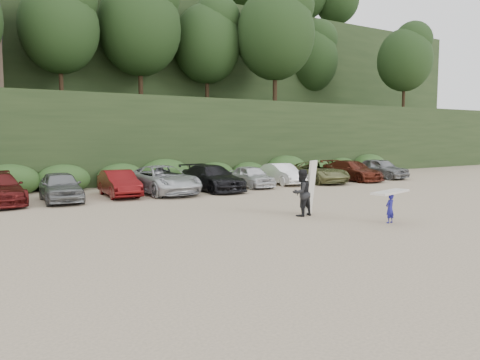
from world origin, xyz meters
TOP-DOWN VIEW (x-y plane):
  - ground at (0.00, 0.00)m, footprint 120.00×120.00m
  - hillside_backdrop at (-0.26, 35.93)m, footprint 90.00×41.50m
  - parked_cars at (-1.36, 9.91)m, footprint 37.05×6.32m
  - child_surfer at (2.55, -3.02)m, footprint 2.12×1.06m
  - adult_surfer at (0.75, -0.03)m, footprint 1.43×0.85m

SIDE VIEW (x-z plane):
  - ground at x=0.00m, z-range 0.00..0.00m
  - parked_cars at x=-1.36m, z-range -0.06..1.58m
  - child_surfer at x=2.55m, z-range 0.22..1.45m
  - adult_surfer at x=0.75m, z-range -0.16..2.12m
  - hillside_backdrop at x=-0.26m, z-range -2.78..25.22m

